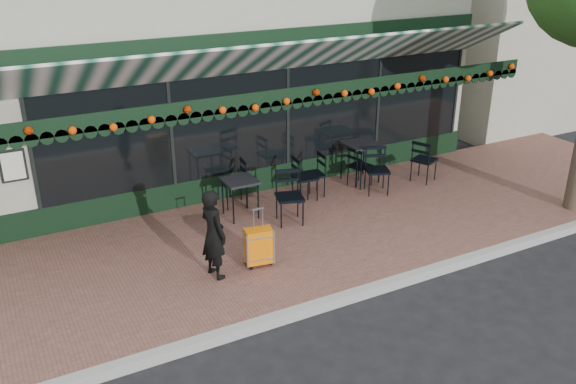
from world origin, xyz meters
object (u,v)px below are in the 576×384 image
chair_b_left (234,183)px  chair_b_front (290,198)px  woman (213,234)px  chair_a_left (313,175)px  chair_a_extra (424,160)px  chair_b_right (305,178)px  cafe_table_a (361,147)px  cafe_table_b (240,183)px  chair_a_front (377,171)px  chair_a_right (360,166)px  suitcase (259,247)px

chair_b_left → chair_b_front: (0.58, -1.17, 0.03)m
woman → chair_a_left: 3.49m
chair_a_extra → chair_b_right: 2.71m
chair_b_right → chair_b_front: bearing=140.9°
cafe_table_a → chair_a_left: 1.33m
cafe_table_b → chair_a_extra: 4.13m
chair_a_left → chair_a_front: bearing=74.1°
chair_a_right → chair_a_extra: 1.40m
chair_a_left → woman: bearing=-49.8°
chair_a_left → chair_b_front: bearing=-42.8°
chair_a_extra → chair_b_left: size_ratio=1.00×
cafe_table_b → chair_a_extra: (4.12, -0.21, -0.20)m
chair_a_left → chair_a_extra: 2.50m
cafe_table_a → chair_b_right: (-1.50, -0.29, -0.31)m
chair_a_right → chair_b_front: chair_b_front is taller
chair_a_right → cafe_table_b: bearing=78.5°
cafe_table_a → chair_a_front: 0.74m
suitcase → woman: bearing=-173.2°
chair_b_front → chair_b_left: bearing=131.9°
chair_a_extra → chair_a_right: bearing=49.5°
woman → chair_b_right: bearing=-67.3°
suitcase → chair_a_front: 3.69m
chair_a_right → chair_a_front: 0.48m
chair_a_front → chair_b_right: size_ratio=1.05×
cafe_table_a → chair_b_front: 2.52m
chair_b_front → chair_a_left: bearing=56.9°
cafe_table_b → chair_a_front: 2.89m
chair_a_right → chair_a_front: bearing=175.6°
woman → chair_a_extra: 5.55m
chair_a_left → chair_a_right: (1.12, -0.02, -0.01)m
chair_a_front → chair_b_right: 1.49m
chair_a_extra → chair_b_right: (-2.68, 0.33, -0.01)m
chair_a_extra → chair_b_left: (-4.03, 0.72, -0.00)m
chair_a_right → chair_b_right: size_ratio=0.94×
suitcase → chair_a_left: (2.14, 2.00, 0.11)m
chair_a_front → chair_b_front: chair_b_front is taller
suitcase → chair_b_left: (0.57, 2.30, 0.13)m
cafe_table_b → chair_a_right: 2.80m
chair_a_right → cafe_table_a: bearing=-51.5°
cafe_table_b → chair_a_front: size_ratio=0.78×
chair_b_right → cafe_table_b: bearing=100.0°
chair_a_left → chair_b_right: (-0.23, -0.09, 0.01)m
chair_a_front → chair_a_right: bearing=123.1°
cafe_table_b → suitcase: bearing=-104.9°
chair_a_front → chair_b_front: (-2.20, -0.39, 0.02)m
chair_a_right → chair_b_left: bearing=67.8°
woman → cafe_table_b: (1.20, 1.76, -0.05)m
woman → chair_a_front: size_ratio=1.51×
cafe_table_b → chair_a_front: bearing=-5.3°
chair_a_extra → chair_b_left: chair_a_extra is taller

